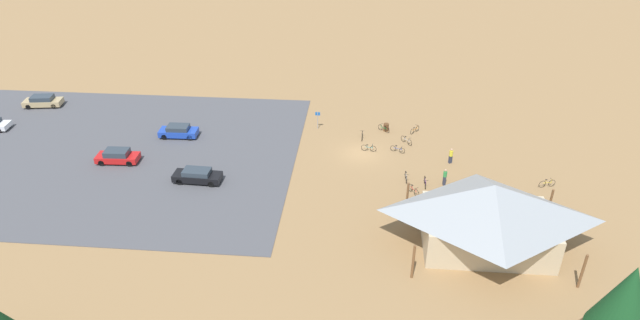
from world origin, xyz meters
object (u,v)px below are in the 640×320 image
bicycle_yellow_mid_cluster (547,183)px  bicycle_purple_by_bin (425,182)px  bicycle_teal_yard_left (369,148)px  bicycle_red_near_porch (413,190)px  visitor_by_pavilion (445,177)px  bicycle_black_yard_front (362,136)px  car_red_near_entry (118,156)px  bicycle_white_back_row (406,177)px  bike_pavilion (490,212)px  bicycle_blue_yard_right (398,149)px  bicycle_silver_yard_center (406,140)px  bicycle_green_lone_east (384,129)px  car_black_inner_stall (197,176)px  bicycle_orange_trailside (415,130)px  car_tan_back_corner (43,101)px  car_blue_end_stall (178,131)px  visitor_at_bikes (451,155)px  trash_bin (386,127)px  pine_east (626,300)px  lot_sign (318,118)px

bicycle_yellow_mid_cluster → bicycle_purple_by_bin: bicycle_purple_by_bin is taller
bicycle_teal_yard_left → bicycle_red_near_porch: (-4.24, 7.99, 0.03)m
bicycle_teal_yard_left → visitor_by_pavilion: visitor_by_pavilion is taller
bicycle_black_yard_front → car_red_near_entry: car_red_near_entry is taller
bicycle_white_back_row → car_red_near_entry: bearing=-1.8°
bike_pavilion → bicycle_black_yard_front: bike_pavilion is taller
bicycle_blue_yard_right → bicycle_silver_yard_center: bearing=-116.6°
bicycle_green_lone_east → car_black_inner_stall: car_black_inner_stall is taller
bicycle_orange_trailside → bicycle_black_yard_front: bearing=18.4°
bicycle_green_lone_east → car_tan_back_corner: 42.77m
bicycle_purple_by_bin → car_blue_end_stall: size_ratio=0.41×
bicycle_orange_trailside → bicycle_red_near_porch: size_ratio=0.79×
visitor_at_bikes → visitor_by_pavilion: (1.10, 4.32, 0.03)m
bicycle_red_near_porch → car_red_near_entry: 30.27m
trash_bin → bicycle_teal_yard_left: 5.40m
bicycle_yellow_mid_cluster → bicycle_orange_trailside: size_ratio=1.32×
bike_pavilion → bicycle_red_near_porch: size_ratio=7.88×
car_black_inner_stall → bicycle_orange_trailside: bearing=-150.1°
trash_bin → bicycle_blue_yard_right: 5.14m
bicycle_blue_yard_right → visitor_at_bikes: size_ratio=0.92×
pine_east → car_black_inner_stall: pine_east is taller
car_red_near_entry → bicycle_orange_trailside: bearing=-162.9°
bicycle_white_back_row → car_blue_end_stall: (25.06, -7.09, 0.35)m
bicycle_teal_yard_left → bicycle_black_yard_front: bicycle_teal_yard_left is taller
car_red_near_entry → bicycle_black_yard_front: bearing=-163.2°
bicycle_green_lone_east → bicycle_teal_yard_left: bearing=71.1°
bicycle_purple_by_bin → bicycle_red_near_porch: size_ratio=1.09×
trash_bin → car_tan_back_corner: (42.91, -3.06, 0.30)m
pine_east → car_tan_back_corner: bearing=-31.2°
pine_east → bicycle_black_yard_front: (16.14, -28.89, -4.58)m
car_blue_end_stall → visitor_by_pavilion: size_ratio=2.48×
bicycle_silver_yard_center → bicycle_purple_by_bin: bearing=98.9°
bicycle_blue_yard_right → car_tan_back_corner: (44.06, -8.07, 0.41)m
bicycle_white_back_row → car_black_inner_stall: car_black_inner_stall is taller
bicycle_blue_yard_right → bicycle_white_back_row: bearing=96.0°
trash_bin → car_blue_end_stall: (23.31, 3.61, 0.29)m
trash_bin → bicycle_teal_yard_left: trash_bin is taller
bicycle_blue_yard_right → bicycle_purple_by_bin: bicycle_purple_by_bin is taller
pine_east → visitor_at_bikes: 25.53m
trash_bin → bicycle_silver_yard_center: (-2.19, 2.94, -0.08)m
trash_bin → visitor_at_bikes: (-6.49, 6.86, 0.43)m
trash_bin → bicycle_blue_yard_right: size_ratio=0.58×
bicycle_silver_yard_center → car_red_near_entry: (29.98, 6.82, 0.38)m
bicycle_black_yard_front → bicycle_red_near_porch: (-5.01, 10.83, 0.04)m
bicycle_silver_yard_center → visitor_at_bikes: (-4.30, 3.92, 0.51)m
bicycle_green_lone_east → car_black_inner_stall: bearing=34.6°
lot_sign → car_red_near_entry: lot_sign is taller
bicycle_orange_trailside → bicycle_blue_yard_right: bearing=66.2°
trash_bin → car_red_near_entry: 29.46m
pine_east → bicycle_orange_trailside: (10.16, -30.88, -4.58)m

